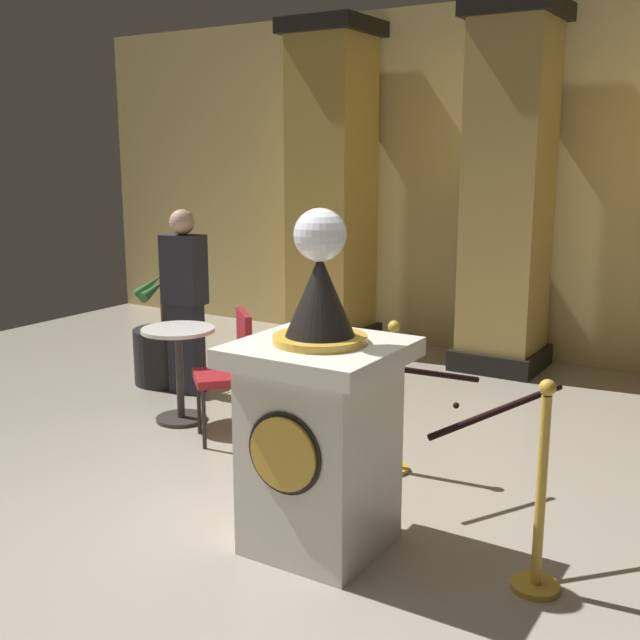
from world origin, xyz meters
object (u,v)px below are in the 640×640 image
(stanchion_near, at_px, (539,518))
(cafe_chair_red, at_px, (232,364))
(stanchion_far, at_px, (392,419))
(cafe_table, at_px, (179,362))
(bystander_guest, at_px, (185,298))
(pedestal_clock, at_px, (320,421))
(potted_palm_left, at_px, (167,351))

(stanchion_near, xyz_separation_m, cafe_chair_red, (-2.54, 0.87, 0.20))
(stanchion_far, xyz_separation_m, cafe_table, (-1.88, 0.02, 0.12))
(bystander_guest, bearing_deg, cafe_table, -52.91)
(pedestal_clock, xyz_separation_m, stanchion_far, (-0.13, 1.13, -0.35))
(stanchion_far, height_order, potted_palm_left, potted_palm_left)
(potted_palm_left, relative_size, cafe_table, 1.38)
(stanchion_far, xyz_separation_m, potted_palm_left, (-2.71, 0.77, -0.06))
(pedestal_clock, height_order, stanchion_far, pedestal_clock)
(stanchion_near, xyz_separation_m, stanchion_far, (-1.26, 0.94, -0.02))
(stanchion_near, bearing_deg, potted_palm_left, 156.68)
(stanchion_far, bearing_deg, pedestal_clock, -83.38)
(bystander_guest, distance_m, cafe_table, 0.85)
(potted_palm_left, bearing_deg, stanchion_near, -23.32)
(bystander_guest, bearing_deg, stanchion_near, -23.56)
(pedestal_clock, height_order, potted_palm_left, pedestal_clock)
(pedestal_clock, relative_size, stanchion_near, 1.71)
(bystander_guest, xyz_separation_m, cafe_chair_red, (1.06, -0.70, -0.29))
(stanchion_far, bearing_deg, bystander_guest, 164.98)
(pedestal_clock, relative_size, cafe_table, 2.41)
(potted_palm_left, relative_size, cafe_chair_red, 1.09)
(stanchion_near, xyz_separation_m, cafe_table, (-3.14, 0.96, 0.11))
(pedestal_clock, distance_m, stanchion_far, 1.19)
(bystander_guest, bearing_deg, stanchion_far, -15.02)
(pedestal_clock, xyz_separation_m, stanchion_near, (1.13, 0.18, -0.33))
(pedestal_clock, xyz_separation_m, cafe_table, (-2.01, 1.15, -0.23))
(stanchion_near, height_order, cafe_chair_red, stanchion_near)
(potted_palm_left, distance_m, cafe_chair_red, 1.69)
(stanchion_near, distance_m, bystander_guest, 3.96)
(cafe_table, relative_size, cafe_chair_red, 0.79)
(stanchion_near, bearing_deg, cafe_table, 162.94)
(potted_palm_left, bearing_deg, cafe_chair_red, -30.47)
(cafe_chair_red, bearing_deg, stanchion_near, -18.90)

